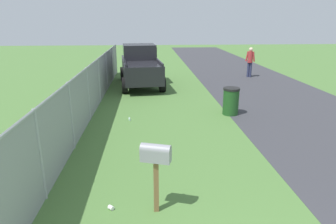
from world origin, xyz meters
name	(u,v)px	position (x,y,z in m)	size (l,w,h in m)	color
mailbox	(156,158)	(3.09, 1.20, 1.06)	(0.35, 0.56, 1.32)	brown
pickup_truck	(140,64)	(14.14, 1.72, 1.10)	(5.02, 2.46, 2.09)	black
trash_bin	(231,101)	(8.72, -1.69, 0.50)	(0.60, 0.60, 1.00)	#1E4C1E
pedestrian	(250,60)	(15.99, -4.80, 1.03)	(0.30, 0.52, 1.77)	#2D3351
fence_section	(94,85)	(9.59, 3.36, 0.99)	(16.78, 0.07, 1.83)	#9EA3A8
litter_bottle_midfield_b	(129,119)	(8.29, 1.99, 0.04)	(0.07, 0.07, 0.22)	#B2D8BF
litter_cup_midfield_a	(111,208)	(3.17, 2.04, 0.04)	(0.08, 0.08, 0.10)	white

